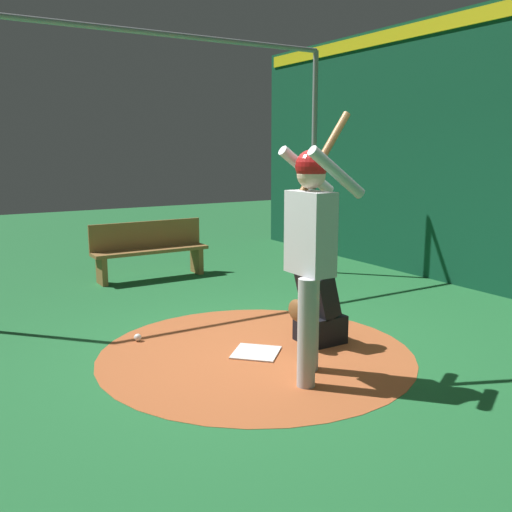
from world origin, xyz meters
The scene contains 8 objects.
ground_plane centered at (0.00, 0.00, 0.00)m, with size 27.52×27.52×0.00m, color #216633.
dirt_circle centered at (0.00, 0.00, 0.00)m, with size 3.00×3.00×0.01m, color #AD562D.
home_plate centered at (0.00, 0.00, 0.01)m, with size 0.42×0.42×0.01m, color white.
batter centered at (-0.09, 0.72, 1.19)m, with size 0.68×0.49×2.24m.
catcher centered at (-0.69, 0.05, 0.37)m, with size 0.58×0.40×0.94m.
cage_frame centered at (0.00, 0.00, 2.32)m, with size 5.45×5.46×3.39m.
bench centered at (-0.32, -3.62, 0.45)m, with size 1.75×0.36×0.85m.
baseball_0 centered at (0.85, -0.92, 0.04)m, with size 0.07×0.07×0.07m, color white.
Camera 1 is at (2.69, 4.42, 1.93)m, focal length 39.94 mm.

